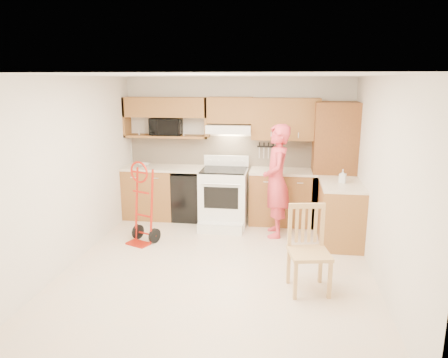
% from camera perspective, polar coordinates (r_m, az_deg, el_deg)
% --- Properties ---
extents(floor, '(4.00, 4.50, 0.02)m').
position_cam_1_polar(floor, '(5.74, -0.71, -12.00)').
color(floor, beige).
rests_on(floor, ground).
extents(ceiling, '(4.00, 4.50, 0.02)m').
position_cam_1_polar(ceiling, '(5.19, -0.80, 14.02)').
color(ceiling, white).
rests_on(ceiling, ground).
extents(wall_back, '(4.00, 0.02, 2.50)m').
position_cam_1_polar(wall_back, '(7.53, 1.88, 4.19)').
color(wall_back, silver).
rests_on(wall_back, ground).
extents(wall_front, '(4.00, 0.02, 2.50)m').
position_cam_1_polar(wall_front, '(3.21, -6.99, -8.72)').
color(wall_front, silver).
rests_on(wall_front, ground).
extents(wall_left, '(0.02, 4.50, 2.50)m').
position_cam_1_polar(wall_left, '(5.97, -20.20, 0.93)').
color(wall_left, silver).
rests_on(wall_left, ground).
extents(wall_right, '(0.02, 4.50, 2.50)m').
position_cam_1_polar(wall_right, '(5.40, 20.81, -0.36)').
color(wall_right, silver).
rests_on(wall_right, ground).
extents(backsplash, '(3.92, 0.03, 0.55)m').
position_cam_1_polar(backsplash, '(7.51, 1.86, 3.78)').
color(backsplash, beige).
rests_on(backsplash, wall_back).
extents(lower_cab_left, '(0.90, 0.60, 0.90)m').
position_cam_1_polar(lower_cab_left, '(7.72, -9.94, -1.85)').
color(lower_cab_left, brown).
rests_on(lower_cab_left, ground).
extents(dishwasher, '(0.60, 0.60, 0.85)m').
position_cam_1_polar(dishwasher, '(7.53, -4.49, -2.27)').
color(dishwasher, black).
rests_on(dishwasher, ground).
extents(lower_cab_right, '(1.14, 0.60, 0.90)m').
position_cam_1_polar(lower_cab_right, '(7.35, 8.02, -2.55)').
color(lower_cab_right, brown).
rests_on(lower_cab_right, ground).
extents(countertop_left, '(1.50, 0.63, 0.04)m').
position_cam_1_polar(countertop_left, '(7.52, -7.91, 1.51)').
color(countertop_left, beige).
rests_on(countertop_left, lower_cab_left).
extents(countertop_right, '(1.14, 0.63, 0.04)m').
position_cam_1_polar(countertop_right, '(7.24, 8.14, 1.03)').
color(countertop_right, beige).
rests_on(countertop_right, lower_cab_right).
extents(cab_return_right, '(0.60, 1.00, 0.90)m').
position_cam_1_polar(cab_return_right, '(6.65, 15.52, -4.64)').
color(cab_return_right, brown).
rests_on(cab_return_right, ground).
extents(countertop_return, '(0.63, 1.00, 0.04)m').
position_cam_1_polar(countertop_return, '(6.52, 15.78, -0.71)').
color(countertop_return, beige).
rests_on(countertop_return, cab_return_right).
extents(pantry_tall, '(0.70, 0.60, 2.10)m').
position_cam_1_polar(pantry_tall, '(7.27, 14.65, 1.82)').
color(pantry_tall, brown).
rests_on(pantry_tall, ground).
extents(upper_cab_left, '(1.50, 0.33, 0.34)m').
position_cam_1_polar(upper_cab_left, '(7.51, -7.89, 9.66)').
color(upper_cab_left, brown).
rests_on(upper_cab_left, wall_back).
extents(upper_shelf_mw, '(1.50, 0.33, 0.04)m').
position_cam_1_polar(upper_shelf_mw, '(7.56, -7.76, 5.80)').
color(upper_shelf_mw, brown).
rests_on(upper_shelf_mw, wall_back).
extents(upper_cab_center, '(0.76, 0.33, 0.44)m').
position_cam_1_polar(upper_cab_center, '(7.29, 0.82, 9.35)').
color(upper_cab_center, brown).
rests_on(upper_cab_center, wall_back).
extents(upper_cab_right, '(1.14, 0.33, 0.70)m').
position_cam_1_polar(upper_cab_right, '(7.24, 8.37, 8.08)').
color(upper_cab_right, brown).
rests_on(upper_cab_right, wall_back).
extents(range_hood, '(0.76, 0.46, 0.14)m').
position_cam_1_polar(range_hood, '(7.25, 0.75, 6.87)').
color(range_hood, white).
rests_on(range_hood, wall_back).
extents(knife_strip, '(0.40, 0.05, 0.29)m').
position_cam_1_polar(knife_strip, '(7.44, 6.06, 3.93)').
color(knife_strip, black).
rests_on(knife_strip, backsplash).
extents(microwave, '(0.57, 0.40, 0.30)m').
position_cam_1_polar(microwave, '(7.54, -7.86, 7.09)').
color(microwave, black).
rests_on(microwave, upper_shelf_mw).
extents(range, '(0.78, 1.03, 1.16)m').
position_cam_1_polar(range, '(7.11, -0.09, -1.91)').
color(range, white).
rests_on(range, ground).
extents(person, '(0.49, 0.69, 1.79)m').
position_cam_1_polar(person, '(6.64, 7.14, -0.28)').
color(person, '#D53A48').
rests_on(person, ground).
extents(hand_truck, '(0.58, 0.56, 1.15)m').
position_cam_1_polar(hand_truck, '(6.48, -11.25, -3.73)').
color(hand_truck, '#A81A0C').
rests_on(hand_truck, ground).
extents(dining_chair, '(0.54, 0.58, 1.02)m').
position_cam_1_polar(dining_chair, '(5.06, 11.55, -9.48)').
color(dining_chair, tan).
rests_on(dining_chair, ground).
extents(soap_bottle, '(0.12, 0.12, 0.21)m').
position_cam_1_polar(soap_bottle, '(6.52, 15.82, 0.38)').
color(soap_bottle, white).
rests_on(soap_bottle, countertop_return).
extents(bowl, '(0.24, 0.24, 0.05)m').
position_cam_1_polar(bowl, '(7.63, -10.82, 1.91)').
color(bowl, white).
rests_on(bowl, countertop_left).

